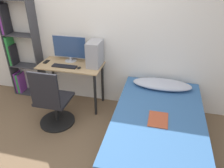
# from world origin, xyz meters

# --- Properties ---
(ground_plane) EXTENTS (14.00, 14.00, 0.00)m
(ground_plane) POSITION_xyz_m (0.00, 0.00, 0.00)
(ground_plane) COLOR brown
(wall_back) EXTENTS (8.00, 0.05, 2.50)m
(wall_back) POSITION_xyz_m (0.00, 1.37, 1.25)
(wall_back) COLOR silver
(wall_back) RESTS_ON ground_plane
(desk) EXTENTS (1.06, 0.53, 0.77)m
(desk) POSITION_xyz_m (-0.31, 1.08, 0.64)
(desk) COLOR tan
(desk) RESTS_ON ground_plane
(bookshelf) EXTENTS (0.60, 0.24, 1.76)m
(bookshelf) POSITION_xyz_m (-1.38, 1.23, 0.85)
(bookshelf) COLOR #38383D
(bookshelf) RESTS_ON ground_plane
(office_chair) EXTENTS (0.55, 0.55, 0.98)m
(office_chair) POSITION_xyz_m (-0.37, 0.45, 0.37)
(office_chair) COLOR black
(office_chair) RESTS_ON ground_plane
(bed) EXTENTS (1.19, 1.99, 0.55)m
(bed) POSITION_xyz_m (1.20, 0.35, 0.27)
(bed) COLOR #4C3D2D
(bed) RESTS_ON ground_plane
(pillow) EXTENTS (0.90, 0.36, 0.11)m
(pillow) POSITION_xyz_m (1.20, 1.08, 0.60)
(pillow) COLOR #B2B7C6
(pillow) RESTS_ON bed
(magazine) EXTENTS (0.24, 0.32, 0.01)m
(magazine) POSITION_xyz_m (1.19, 0.25, 0.55)
(magazine) COLOR #B24C2D
(magazine) RESTS_ON bed
(monitor) EXTENTS (0.59, 0.20, 0.44)m
(monitor) POSITION_xyz_m (-0.37, 1.23, 1.01)
(monitor) COLOR #B7B7BC
(monitor) RESTS_ON desk
(keyboard) EXTENTS (0.41, 0.11, 0.02)m
(keyboard) POSITION_xyz_m (-0.38, 0.97, 0.78)
(keyboard) COLOR black
(keyboard) RESTS_ON desk
(pc_tower) EXTENTS (0.21, 0.35, 0.41)m
(pc_tower) POSITION_xyz_m (0.09, 1.15, 0.98)
(pc_tower) COLOR #99999E
(pc_tower) RESTS_ON desk
(mouse) EXTENTS (0.06, 0.09, 0.02)m
(mouse) POSITION_xyz_m (-0.12, 0.97, 0.78)
(mouse) COLOR black
(mouse) RESTS_ON desk
(phone) EXTENTS (0.07, 0.14, 0.01)m
(phone) POSITION_xyz_m (-0.76, 1.08, 0.78)
(phone) COLOR black
(phone) RESTS_ON desk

